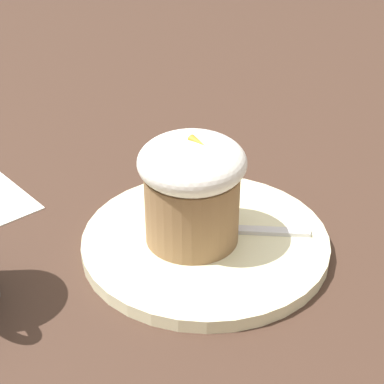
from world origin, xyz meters
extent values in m
plane|color=#3D281E|center=(0.00, 0.00, 0.00)|extent=(4.00, 4.00, 0.00)
cylinder|color=beige|center=(0.00, 0.00, 0.01)|extent=(0.23, 0.23, 0.01)
cylinder|color=olive|center=(-0.01, -0.01, 0.05)|extent=(0.08, 0.08, 0.07)
ellipsoid|color=white|center=(-0.01, -0.01, 0.09)|extent=(0.10, 0.10, 0.04)
cone|color=orange|center=(0.00, -0.01, 0.11)|extent=(0.02, 0.01, 0.01)
sphere|color=green|center=(-0.01, -0.01, 0.11)|extent=(0.01, 0.01, 0.01)
cube|color=silver|center=(0.03, 0.04, 0.01)|extent=(0.08, 0.07, 0.00)
ellipsoid|color=silver|center=(-0.01, 0.00, 0.02)|extent=(0.06, 0.06, 0.01)
camera|label=1|loc=(0.34, -0.35, 0.36)|focal=60.00mm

